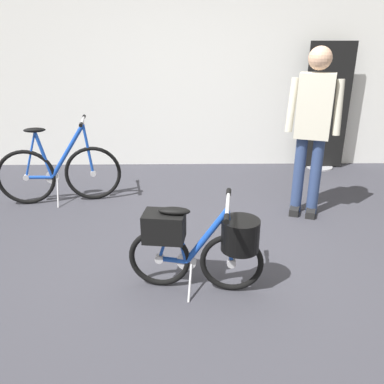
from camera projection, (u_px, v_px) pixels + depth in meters
The scene contains 6 objects.
ground_plane at pixel (191, 267), 3.04m from camera, with size 8.13×8.13×0.00m, color #38383F.
back_wall at pixel (188, 56), 5.11m from camera, with size 8.13×0.10×2.94m, color white.
floor_banner_stand at pixel (326, 114), 5.18m from camera, with size 0.60×0.36×1.66m.
folding_bike_foreground at pixel (202, 242), 2.65m from camera, with size 0.95×0.53×0.68m.
display_bike_left at pixel (60, 172), 4.17m from camera, with size 1.29×0.53×0.91m.
visitor_near_wall at pixel (313, 124), 3.69m from camera, with size 0.50×0.35×1.62m.
Camera 1 is at (-0.04, -2.62, 1.66)m, focal length 36.22 mm.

